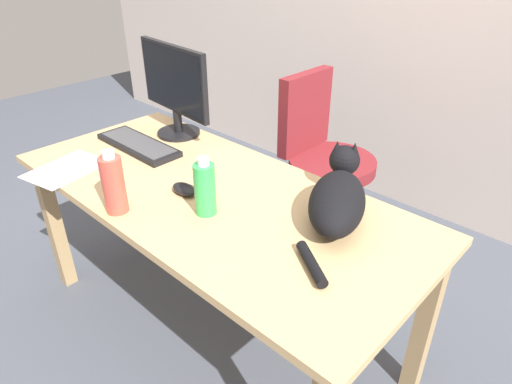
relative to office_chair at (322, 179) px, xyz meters
The scene contains 10 objects.
ground_plane 0.91m from the office_chair, 86.84° to the right, with size 8.00×8.00×0.00m, color #474C56.
desk 0.83m from the office_chair, 86.84° to the right, with size 1.66×0.74×0.70m.
office_chair is the anchor object (origin of this frame).
monitor 0.88m from the office_chair, 130.14° to the right, with size 0.48×0.20×0.42m.
keyboard 0.95m from the office_chair, 121.68° to the right, with size 0.44×0.15×0.03m.
cat 0.89m from the office_chair, 52.47° to the right, with size 0.34×0.55×0.20m.
computer_mouse 0.94m from the office_chair, 90.26° to the right, with size 0.11×0.06×0.04m, color black.
paper_sheet 1.24m from the office_chair, 114.98° to the right, with size 0.21×0.30×0.00m, color white.
water_bottle 1.00m from the office_chair, 80.60° to the right, with size 0.07×0.07×0.21m.
spray_bottle 1.19m from the office_chair, 94.05° to the right, with size 0.08×0.08×0.23m.
Camera 1 is at (1.11, -0.93, 1.53)m, focal length 31.46 mm.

